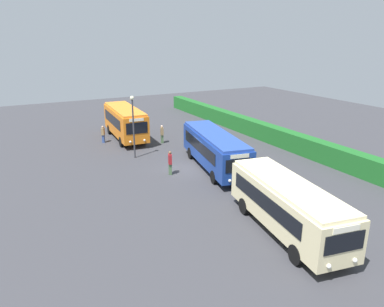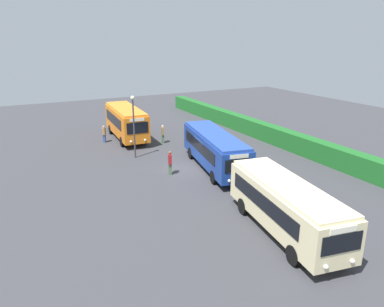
% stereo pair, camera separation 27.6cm
% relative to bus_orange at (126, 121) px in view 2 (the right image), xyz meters
% --- Properties ---
extents(ground_plane, '(77.54, 77.54, 0.00)m').
position_rel_bus_orange_xyz_m(ground_plane, '(11.46, 1.59, -1.91)').
color(ground_plane, '#38383D').
extents(bus_orange, '(9.13, 3.11, 3.34)m').
position_rel_bus_orange_xyz_m(bus_orange, '(0.00, 0.00, 0.00)').
color(bus_orange, orange).
rests_on(bus_orange, ground_plane).
extents(bus_blue, '(10.24, 4.39, 3.00)m').
position_rel_bus_orange_xyz_m(bus_blue, '(12.32, 3.53, -0.17)').
color(bus_blue, navy).
rests_on(bus_blue, ground_plane).
extents(bus_cream, '(9.32, 3.98, 2.95)m').
position_rel_bus_orange_xyz_m(bus_cream, '(23.07, 1.62, -0.19)').
color(bus_cream, beige).
rests_on(bus_cream, ground_plane).
extents(person_left, '(0.51, 0.45, 1.76)m').
position_rel_bus_orange_xyz_m(person_left, '(0.32, -2.50, -0.98)').
color(person_left, '#334C8C').
rests_on(person_left, ground_plane).
extents(person_center, '(0.51, 0.37, 1.86)m').
position_rel_bus_orange_xyz_m(person_center, '(3.30, 2.76, -0.92)').
color(person_center, '#4C6B47').
rests_on(person_center, ground_plane).
extents(person_right, '(0.49, 0.48, 1.93)m').
position_rel_bus_orange_xyz_m(person_right, '(10.75, 6.00, -0.88)').
color(person_right, '#334C8C').
rests_on(person_right, ground_plane).
extents(person_far, '(0.54, 0.41, 1.92)m').
position_rel_bus_orange_xyz_m(person_far, '(11.87, -0.27, -0.89)').
color(person_far, '#4C6B47').
rests_on(person_far, ground_plane).
extents(hedge_row, '(50.77, 1.23, 1.72)m').
position_rel_bus_orange_xyz_m(hedge_row, '(11.46, 12.81, -1.05)').
color(hedge_row, '#1C6023').
rests_on(hedge_row, ground_plane).
extents(lamppost, '(0.36, 0.36, 5.58)m').
position_rel_bus_orange_xyz_m(lamppost, '(6.56, -1.33, 1.57)').
color(lamppost, '#38383D').
rests_on(lamppost, ground_plane).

